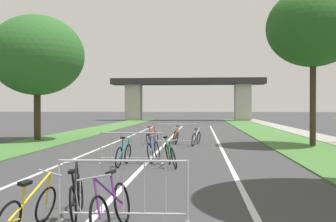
{
  "coord_description": "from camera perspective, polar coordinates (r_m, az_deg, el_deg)",
  "views": [
    {
      "loc": [
        1.83,
        -3.29,
        1.9
      ],
      "look_at": [
        -0.65,
        26.92,
        1.59
      ],
      "focal_mm": 42.62,
      "sensor_mm": 36.0,
      "label": 1
    }
  ],
  "objects": [
    {
      "name": "bicycle_teal_6",
      "position": [
        12.97,
        -6.38,
        -6.16
      ],
      "size": [
        0.48,
        1.64,
        0.95
      ],
      "rotation": [
        0.0,
        0.0,
        -0.1
      ],
      "color": "black",
      "rests_on": "ground"
    },
    {
      "name": "grass_verge_left",
      "position": [
        30.49,
        -11.43,
        -2.95
      ],
      "size": [
        3.16,
        63.43,
        0.05
      ],
      "primitive_type": "cube",
      "color": "#477A38",
      "rests_on": "ground"
    },
    {
      "name": "grass_verge_right",
      "position": [
        29.68,
        14.01,
        -3.06
      ],
      "size": [
        3.16,
        63.43,
        0.05
      ],
      "primitive_type": "cube",
      "color": "#477A38",
      "rests_on": "ground"
    },
    {
      "name": "tree_right_pine_far",
      "position": [
        20.59,
        20.04,
        11.14
      ],
      "size": [
        4.42,
        4.42,
        7.58
      ],
      "color": "#3D2D1E",
      "rests_on": "ground"
    },
    {
      "name": "bicycle_yellow_7",
      "position": [
        6.53,
        -19.27,
        -13.14
      ],
      "size": [
        0.57,
        1.61,
        0.89
      ],
      "rotation": [
        0.0,
        0.0,
        -0.14
      ],
      "color": "black",
      "rests_on": "ground"
    },
    {
      "name": "lane_stripe_left_lane",
      "position": [
        22.2,
        -7.31,
        -4.32
      ],
      "size": [
        0.14,
        36.69,
        0.01
      ],
      "primitive_type": "cube",
      "color": "silver",
      "rests_on": "ground"
    },
    {
      "name": "sidewalk_path_right",
      "position": [
        30.18,
        18.65,
        -2.98
      ],
      "size": [
        1.78,
        63.43,
        0.08
      ],
      "primitive_type": "cube",
      "color": "#9E9B93",
      "rests_on": "ground"
    },
    {
      "name": "bicycle_orange_5",
      "position": [
        20.69,
        1.1,
        -3.7
      ],
      "size": [
        0.66,
        1.62,
        0.93
      ],
      "rotation": [
        0.0,
        0.0,
        3.33
      ],
      "color": "black",
      "rests_on": "ground"
    },
    {
      "name": "bicycle_green_4",
      "position": [
        12.79,
        0.33,
        -6.24
      ],
      "size": [
        0.6,
        1.71,
        0.95
      ],
      "rotation": [
        0.0,
        0.0,
        3.39
      ],
      "color": "black",
      "rests_on": "ground"
    },
    {
      "name": "lane_stripe_center",
      "position": [
        21.79,
        -0.13,
        -4.41
      ],
      "size": [
        0.14,
        36.69,
        0.01
      ],
      "primitive_type": "cube",
      "color": "silver",
      "rests_on": "ground"
    },
    {
      "name": "crowd_barrier_second",
      "position": [
        13.47,
        -5.26,
        -5.31
      ],
      "size": [
        2.15,
        0.47,
        1.05
      ],
      "rotation": [
        0.0,
        0.0,
        0.02
      ],
      "color": "#ADADB2",
      "rests_on": "ground"
    },
    {
      "name": "bicycle_red_2",
      "position": [
        20.74,
        -2.29,
        -3.69
      ],
      "size": [
        0.53,
        1.68,
        0.93
      ],
      "rotation": [
        0.0,
        0.0,
        -0.24
      ],
      "color": "black",
      "rests_on": "ground"
    },
    {
      "name": "crowd_barrier_third",
      "position": [
        20.16,
        1.29,
        -3.35
      ],
      "size": [
        2.15,
        0.51,
        1.05
      ],
      "rotation": [
        0.0,
        0.0,
        0.03
      ],
      "color": "#ADADB2",
      "rests_on": "ground"
    },
    {
      "name": "bicycle_silver_0",
      "position": [
        19.71,
        4.06,
        -3.9
      ],
      "size": [
        0.62,
        1.61,
        0.87
      ],
      "rotation": [
        0.0,
        0.0,
        -0.24
      ],
      "color": "black",
      "rests_on": "ground"
    },
    {
      "name": "tree_left_oak_mid",
      "position": [
        23.5,
        -18.22,
        7.55
      ],
      "size": [
        5.21,
        5.21,
        6.98
      ],
      "color": "#3D2D1E",
      "rests_on": "ground"
    },
    {
      "name": "bicycle_purple_8",
      "position": [
        6.22,
        -8.09,
        -13.54
      ],
      "size": [
        0.6,
        1.65,
        0.97
      ],
      "rotation": [
        0.0,
        0.0,
        3.02
      ],
      "color": "black",
      "rests_on": "ground"
    },
    {
      "name": "overpass_bridge",
      "position": [
        55.78,
        2.82,
        2.86
      ],
      "size": [
        21.27,
        3.49,
        5.88
      ],
      "color": "#2D2D30",
      "rests_on": "ground"
    },
    {
      "name": "crowd_barrier_nearest",
      "position": [
        6.58,
        -6.47,
        -11.53
      ],
      "size": [
        2.15,
        0.53,
        1.05
      ],
      "rotation": [
        0.0,
        0.0,
        0.04
      ],
      "color": "#ADADB2",
      "rests_on": "ground"
    },
    {
      "name": "bicycle_blue_1",
      "position": [
        13.88,
        -2.09,
        -5.7
      ],
      "size": [
        0.45,
        1.67,
        0.98
      ],
      "rotation": [
        0.0,
        0.0,
        -0.12
      ],
      "color": "black",
      "rests_on": "ground"
    },
    {
      "name": "bicycle_black_3",
      "position": [
        7.22,
        -12.94,
        -11.71
      ],
      "size": [
        0.63,
        1.7,
        0.92
      ],
      "rotation": [
        0.0,
        0.0,
        0.2
      ],
      "color": "black",
      "rests_on": "ground"
    },
    {
      "name": "lane_stripe_right_lane",
      "position": [
        21.74,
        7.19,
        -4.42
      ],
      "size": [
        0.14,
        36.69,
        0.01
      ],
      "primitive_type": "cube",
      "color": "silver",
      "rests_on": "ground"
    }
  ]
}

